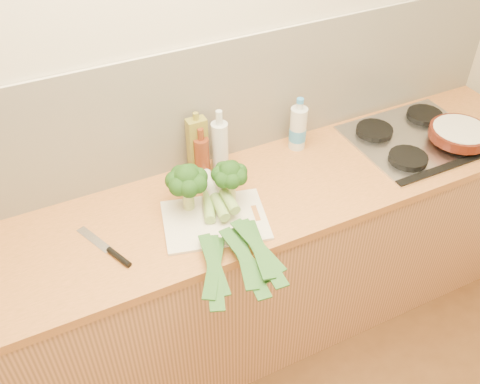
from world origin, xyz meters
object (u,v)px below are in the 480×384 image
object	(u,v)px
gas_hob	(417,138)
chopping_board	(215,220)
chefs_knife	(113,253)
skillet	(460,133)

from	to	relation	value
gas_hob	chopping_board	world-z (taller)	gas_hob
chopping_board	chefs_knife	world-z (taller)	chefs_knife
gas_hob	skillet	xyz separation A→B (m)	(0.15, -0.10, 0.05)
gas_hob	skillet	world-z (taller)	skillet
chopping_board	gas_hob	bearing A→B (deg)	18.57
gas_hob	chopping_board	xyz separation A→B (m)	(-1.06, -0.08, -0.01)
skillet	chopping_board	bearing A→B (deg)	-174.26
chopping_board	chefs_knife	bearing A→B (deg)	-166.77
skillet	chefs_knife	bearing A→B (deg)	-174.23
chopping_board	chefs_knife	xyz separation A→B (m)	(-0.40, 0.01, 0.00)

